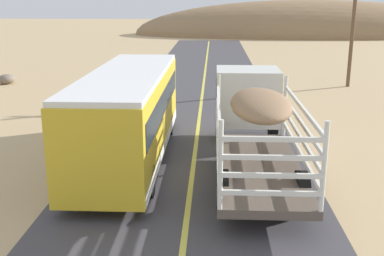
% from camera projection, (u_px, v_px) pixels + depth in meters
% --- Properties ---
extents(livestock_truck, '(2.53, 9.70, 3.02)m').
position_uv_depth(livestock_truck, '(251.00, 109.00, 17.08)').
color(livestock_truck, silver).
rests_on(livestock_truck, road_surface).
extents(bus, '(2.54, 10.00, 3.21)m').
position_uv_depth(bus, '(129.00, 113.00, 16.63)').
color(bus, gold).
rests_on(bus, road_surface).
extents(power_pole_mid, '(2.20, 0.24, 8.93)m').
position_uv_depth(power_pole_mid, '(354.00, 12.00, 29.74)').
color(power_pole_mid, brown).
rests_on(power_pole_mid, ground).
extents(boulder_near_shoulder, '(1.07, 1.19, 0.65)m').
position_uv_depth(boulder_near_shoulder, '(7.00, 79.00, 31.88)').
color(boulder_near_shoulder, '#756656').
rests_on(boulder_near_shoulder, ground).
extents(distant_hill, '(53.05, 18.98, 10.40)m').
position_uv_depth(distant_hill, '(308.00, 35.00, 72.24)').
color(distant_hill, '#8D6E4C').
rests_on(distant_hill, ground).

